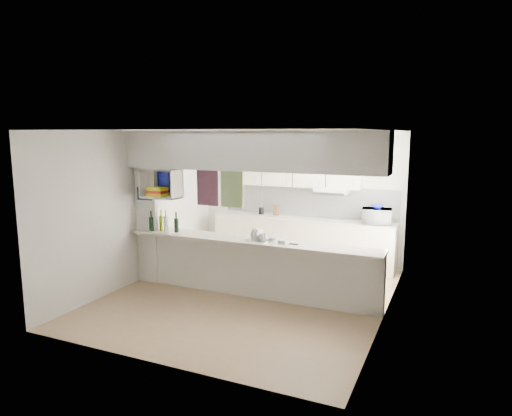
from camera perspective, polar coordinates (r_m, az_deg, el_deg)
The scene contains 16 objects.
floor at distance 7.42m, azimuth -0.90°, elevation -10.87°, with size 4.80×4.80×0.00m, color tan.
ceiling at distance 6.96m, azimuth -0.96°, elevation 9.64°, with size 4.80×4.80×0.00m, color white.
wall_back at distance 9.28m, azimuth 5.30°, elevation 1.48°, with size 4.20×4.20×0.00m, color silver.
wall_left at distance 8.17m, azimuth -14.42°, elevation 0.15°, with size 4.80×4.80×0.00m, color silver.
wall_right at distance 6.50m, azimuth 16.15°, elevation -2.24°, with size 4.80×4.80×0.00m, color silver.
servery_partition at distance 7.10m, azimuth -2.20°, elevation 2.02°, with size 4.20×0.50×2.60m.
cubby_shelf at distance 7.75m, azimuth -11.73°, elevation 2.83°, with size 0.65×0.35×0.50m.
kitchen_run at distance 9.07m, azimuth 5.68°, elevation -1.76°, with size 3.60×0.63×2.24m.
microwave at distance 8.61m, azimuth 14.86°, elevation -1.00°, with size 0.52×0.35×0.29m, color white.
bowl at distance 8.58m, azimuth 14.89°, elevation 0.13°, with size 0.23×0.23×0.06m, color #0C138B.
dish_rack at distance 7.05m, azimuth 0.35°, elevation -3.48°, with size 0.41×0.34×0.20m.
cup at distance 7.01m, azimuth 0.91°, elevation -3.65°, with size 0.13×0.13×0.10m, color white.
wine_bottles at distance 7.84m, azimuth -11.45°, elevation -1.93°, with size 0.53×0.16×0.38m.
plastic_tubs at distance 6.97m, azimuth 2.74°, elevation -4.05°, with size 0.48×0.21×0.06m.
utensil_jar at distance 9.35m, azimuth 0.66°, elevation -0.33°, with size 0.10×0.10×0.15m, color black.
knife_block at distance 9.25m, azimuth 2.54°, elevation -0.28°, with size 0.10×0.08×0.20m, color brown.
Camera 1 is at (2.92, -6.32, 2.56)m, focal length 32.00 mm.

